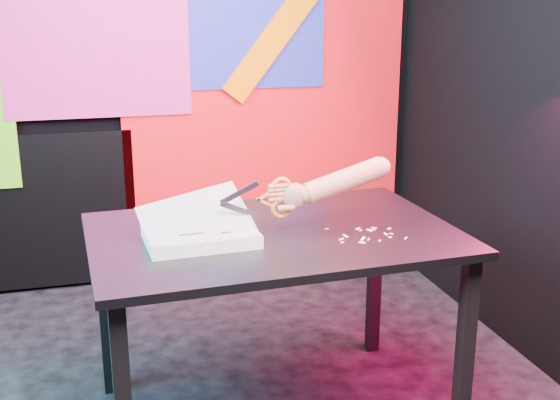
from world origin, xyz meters
name	(u,v)px	position (x,y,z in m)	size (l,w,h in m)	color
room	(184,62)	(0.00, 0.00, 1.35)	(3.01, 3.01, 2.71)	black
backdrop	(160,113)	(0.06, 1.46, 0.96)	(2.88, 0.05, 2.08)	red
work_table	(273,253)	(0.29, -0.03, 0.67)	(1.32, 0.91, 0.75)	black
printout_stack	(200,235)	(0.02, -0.07, 0.77)	(0.40, 0.29, 0.19)	silver
scissors	(276,198)	(0.29, -0.07, 0.88)	(0.26, 0.02, 0.15)	silver
hand_forearm	(336,183)	(0.52, -0.06, 0.92)	(0.45, 0.09, 0.17)	#915837
paper_clippings	(368,234)	(0.61, -0.15, 0.75)	(0.25, 0.18, 0.00)	white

